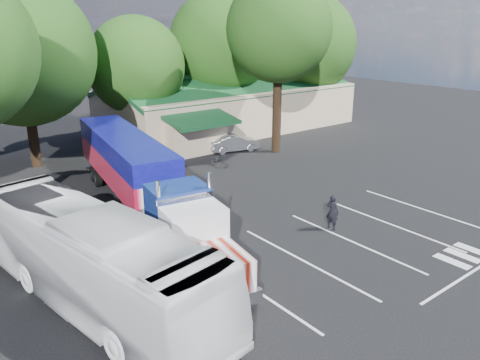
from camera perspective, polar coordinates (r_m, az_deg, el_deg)
ground at (r=25.09m, az=-1.97°, el=-4.75°), size 120.00×120.00×0.00m
event_hall at (r=46.17m, az=-1.35°, el=8.99°), size 24.20×14.12×5.55m
tree_row_c at (r=35.90m, az=-25.14°, el=13.90°), size 10.00×10.00×13.05m
tree_row_d at (r=40.30m, az=-12.58°, el=13.42°), size 8.00×8.00×10.60m
tree_row_e at (r=45.27m, az=-2.34°, el=16.27°), size 9.60×9.60×12.90m
tree_row_f at (r=50.94m, az=8.01°, el=16.05°), size 10.40×10.40×13.00m
tree_near_right at (r=36.92m, az=4.77°, el=17.82°), size 8.00×8.00×13.50m
semi_truck at (r=25.34m, az=-12.28°, el=0.71°), size 5.74×19.85×4.13m
woman at (r=24.01m, az=11.21°, el=-3.85°), size 0.53×0.73×1.84m
bicycle at (r=34.08m, az=-2.50°, el=2.48°), size 0.87×1.88×0.95m
tour_bus at (r=18.11m, az=-17.62°, el=-9.06°), size 5.16×13.33×3.62m
silver_sedan at (r=37.99m, az=-0.74°, el=4.53°), size 4.42×2.43×1.38m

